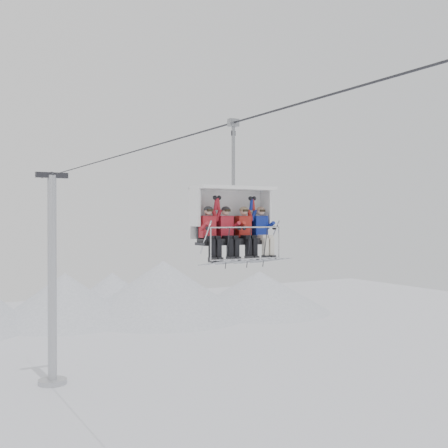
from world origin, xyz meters
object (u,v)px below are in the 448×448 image
skier_far_left (209,231)px  skier_center_left (227,231)px  skier_far_right (262,230)px  skier_center_right (245,231)px  chairlift_carrier (231,214)px  lift_tower_right (52,293)px

skier_far_left → skier_center_left: (0.56, 0.00, 0.00)m
skier_far_left → skier_far_right: same height
skier_center_right → skier_far_right: (0.57, 0.00, 0.00)m
skier_center_left → skier_center_right: same height
chairlift_carrier → skier_center_left: 0.64m
skier_center_right → skier_far_right: 0.57m
lift_tower_right → chairlift_carrier: size_ratio=3.38×
skier_far_right → chairlift_carrier: bearing=160.6°
chairlift_carrier → skier_far_right: 1.03m
skier_center_right → chairlift_carrier: bearing=133.8°
skier_center_left → chairlift_carrier: bearing=44.7°
lift_tower_right → skier_far_right: size_ratio=7.99×
chairlift_carrier → skier_far_left: bearing=-160.8°
skier_center_right → skier_far_right: bearing=0.0°
lift_tower_right → skier_far_right: 23.16m
chairlift_carrier → skier_far_left: (-0.87, -0.30, -0.47)m
lift_tower_right → skier_center_right: size_ratio=7.99×
skier_far_left → skier_center_right: 1.16m
skier_center_left → skier_center_right: bearing=0.0°
lift_tower_right → skier_center_right: 23.15m
lift_tower_right → skier_center_left: 23.15m
lift_tower_right → chairlift_carrier: 22.94m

